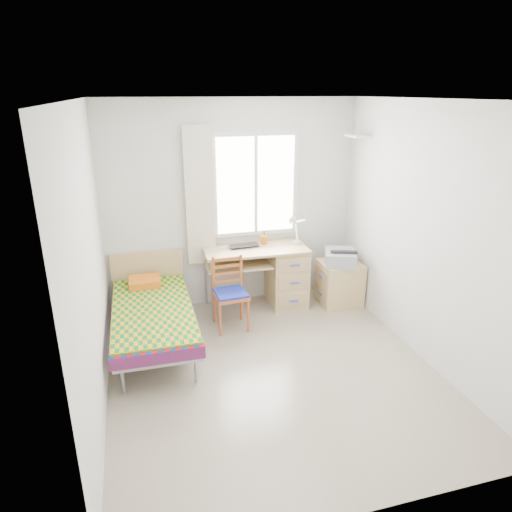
{
  "coord_description": "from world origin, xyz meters",
  "views": [
    {
      "loc": [
        -1.21,
        -3.75,
        2.67
      ],
      "look_at": [
        -0.02,
        0.55,
        1.04
      ],
      "focal_mm": 32.0,
      "sensor_mm": 36.0,
      "label": 1
    }
  ],
  "objects_px": {
    "chair": "(230,288)",
    "desk": "(281,273)",
    "cabinet": "(339,283)",
    "printer": "(340,257)",
    "bed": "(152,310)"
  },
  "relations": [
    {
      "from": "bed",
      "to": "desk",
      "type": "bearing_deg",
      "value": 18.69
    },
    {
      "from": "chair",
      "to": "printer",
      "type": "bearing_deg",
      "value": 3.47
    },
    {
      "from": "cabinet",
      "to": "printer",
      "type": "distance_m",
      "value": 0.38
    },
    {
      "from": "desk",
      "to": "cabinet",
      "type": "height_order",
      "value": "desk"
    },
    {
      "from": "desk",
      "to": "chair",
      "type": "distance_m",
      "value": 0.87
    },
    {
      "from": "bed",
      "to": "chair",
      "type": "relative_size",
      "value": 2.15
    },
    {
      "from": "chair",
      "to": "cabinet",
      "type": "bearing_deg",
      "value": 4.57
    },
    {
      "from": "desk",
      "to": "printer",
      "type": "distance_m",
      "value": 0.78
    },
    {
      "from": "desk",
      "to": "cabinet",
      "type": "bearing_deg",
      "value": -12.42
    },
    {
      "from": "chair",
      "to": "cabinet",
      "type": "height_order",
      "value": "chair"
    },
    {
      "from": "bed",
      "to": "chair",
      "type": "xyz_separation_m",
      "value": [
        0.91,
        0.14,
        0.1
      ]
    },
    {
      "from": "chair",
      "to": "desk",
      "type": "bearing_deg",
      "value": 24.46
    },
    {
      "from": "bed",
      "to": "desk",
      "type": "height_order",
      "value": "desk"
    },
    {
      "from": "desk",
      "to": "chair",
      "type": "xyz_separation_m",
      "value": [
        -0.77,
        -0.41,
        0.05
      ]
    },
    {
      "from": "desk",
      "to": "chair",
      "type": "relative_size",
      "value": 1.52
    }
  ]
}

